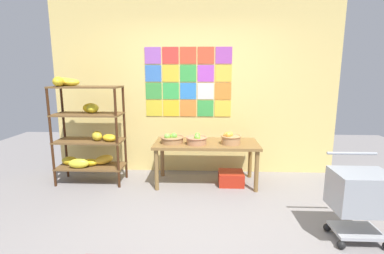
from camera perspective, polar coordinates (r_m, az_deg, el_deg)
ground at (r=3.18m, az=-0.95°, el=-19.86°), size 9.61×9.61×0.00m
back_wall_with_art at (r=4.57m, az=0.39°, el=9.11°), size 4.54×0.07×2.97m
banana_shelf_unit at (r=4.41m, az=-20.69°, el=0.25°), size 0.98×0.51×1.57m
display_table at (r=4.14m, az=2.89°, el=-4.11°), size 1.51×0.68×0.63m
fruit_basket_back_right at (r=4.04m, az=7.80°, el=-2.33°), size 0.29×0.29×0.18m
fruit_basket_right at (r=4.00m, az=0.94°, el=-2.58°), size 0.31×0.31×0.16m
fruit_basket_left at (r=4.08m, az=-4.04°, el=-2.40°), size 0.34×0.34×0.15m
produce_crate_under_table at (r=4.27m, az=7.87°, el=-10.20°), size 0.36×0.33×0.19m
shopping_cart at (r=3.21m, az=30.90°, el=-11.59°), size 0.52×0.45×0.84m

